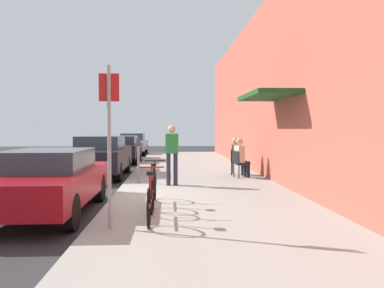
{
  "coord_description": "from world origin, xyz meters",
  "views": [
    {
      "loc": [
        1.36,
        -9.48,
        1.71
      ],
      "look_at": [
        2.27,
        6.62,
        1.1
      ],
      "focal_mm": 37.28,
      "sensor_mm": 36.0,
      "label": 1
    }
  ],
  "objects_px": {
    "parked_car_3": "(133,143)",
    "seated_patron_0": "(241,156)",
    "cafe_chair_0": "(239,162)",
    "pedestrian_standing": "(172,150)",
    "parked_car_2": "(121,148)",
    "seated_patron_1": "(237,155)",
    "bicycle_1": "(154,188)",
    "parked_car_0": "(47,180)",
    "parked_car_1": "(100,156)",
    "street_sign": "(109,133)",
    "cafe_chair_1": "(235,160)",
    "parking_meter": "(139,157)",
    "bicycle_0": "(150,201)"
  },
  "relations": [
    {
      "from": "parked_car_3",
      "to": "seated_patron_0",
      "type": "height_order",
      "value": "same"
    },
    {
      "from": "cafe_chair_0",
      "to": "pedestrian_standing",
      "type": "distance_m",
      "value": 2.8
    },
    {
      "from": "parked_car_2",
      "to": "seated_patron_1",
      "type": "bearing_deg",
      "value": -55.04
    },
    {
      "from": "bicycle_1",
      "to": "parked_car_0",
      "type": "bearing_deg",
      "value": -173.93
    },
    {
      "from": "parked_car_1",
      "to": "parked_car_2",
      "type": "relative_size",
      "value": 1.0
    },
    {
      "from": "parked_car_2",
      "to": "street_sign",
      "type": "bearing_deg",
      "value": -83.93
    },
    {
      "from": "cafe_chair_1",
      "to": "pedestrian_standing",
      "type": "bearing_deg",
      "value": -131.71
    },
    {
      "from": "street_sign",
      "to": "parked_car_2",
      "type": "bearing_deg",
      "value": 96.07
    },
    {
      "from": "parked_car_0",
      "to": "parking_meter",
      "type": "xyz_separation_m",
      "value": [
        1.55,
        3.63,
        0.2
      ]
    },
    {
      "from": "parked_car_2",
      "to": "seated_patron_0",
      "type": "xyz_separation_m",
      "value": [
        4.79,
        -7.65,
        0.1
      ]
    },
    {
      "from": "parked_car_2",
      "to": "street_sign",
      "type": "xyz_separation_m",
      "value": [
        1.5,
        -14.11,
        0.93
      ]
    },
    {
      "from": "street_sign",
      "to": "cafe_chair_0",
      "type": "bearing_deg",
      "value": 63.38
    },
    {
      "from": "seated_patron_0",
      "to": "bicycle_1",
      "type": "bearing_deg",
      "value": -120.48
    },
    {
      "from": "parked_car_1",
      "to": "bicycle_1",
      "type": "xyz_separation_m",
      "value": [
        2.13,
        -5.95,
        -0.28
      ]
    },
    {
      "from": "parked_car_0",
      "to": "parked_car_1",
      "type": "bearing_deg",
      "value": 90.0
    },
    {
      "from": "parked_car_1",
      "to": "seated_patron_1",
      "type": "distance_m",
      "value": 4.83
    },
    {
      "from": "parked_car_0",
      "to": "parked_car_1",
      "type": "distance_m",
      "value": 6.17
    },
    {
      "from": "parking_meter",
      "to": "seated_patron_0",
      "type": "height_order",
      "value": "parking_meter"
    },
    {
      "from": "cafe_chair_0",
      "to": "bicycle_1",
      "type": "bearing_deg",
      "value": -120.03
    },
    {
      "from": "bicycle_1",
      "to": "parked_car_1",
      "type": "bearing_deg",
      "value": 109.7
    },
    {
      "from": "parked_car_3",
      "to": "street_sign",
      "type": "xyz_separation_m",
      "value": [
        1.5,
        -20.48,
        0.91
      ]
    },
    {
      "from": "bicycle_0",
      "to": "seated_patron_0",
      "type": "relative_size",
      "value": 1.33
    },
    {
      "from": "bicycle_0",
      "to": "pedestrian_standing",
      "type": "xyz_separation_m",
      "value": [
        0.4,
        4.35,
        0.64
      ]
    },
    {
      "from": "parking_meter",
      "to": "bicycle_1",
      "type": "distance_m",
      "value": 3.48
    },
    {
      "from": "seated_patron_1",
      "to": "pedestrian_standing",
      "type": "height_order",
      "value": "pedestrian_standing"
    },
    {
      "from": "bicycle_0",
      "to": "cafe_chair_1",
      "type": "xyz_separation_m",
      "value": [
        2.6,
        6.82,
        0.14
      ]
    },
    {
      "from": "seated_patron_0",
      "to": "seated_patron_1",
      "type": "bearing_deg",
      "value": 90.02
    },
    {
      "from": "bicycle_0",
      "to": "bicycle_1",
      "type": "xyz_separation_m",
      "value": [
        0.0,
        1.49,
        0.0
      ]
    },
    {
      "from": "parked_car_2",
      "to": "pedestrian_standing",
      "type": "distance_m",
      "value": 9.66
    },
    {
      "from": "parked_car_1",
      "to": "seated_patron_0",
      "type": "distance_m",
      "value": 5.0
    },
    {
      "from": "parked_car_0",
      "to": "bicycle_0",
      "type": "relative_size",
      "value": 2.57
    },
    {
      "from": "parked_car_2",
      "to": "bicycle_1",
      "type": "relative_size",
      "value": 2.57
    },
    {
      "from": "parked_car_0",
      "to": "bicycle_0",
      "type": "height_order",
      "value": "parked_car_0"
    },
    {
      "from": "cafe_chair_0",
      "to": "pedestrian_standing",
      "type": "xyz_separation_m",
      "value": [
        -2.21,
        -1.65,
        0.5
      ]
    },
    {
      "from": "parked_car_0",
      "to": "cafe_chair_0",
      "type": "height_order",
      "value": "parked_car_0"
    },
    {
      "from": "street_sign",
      "to": "cafe_chair_0",
      "type": "distance_m",
      "value": 7.28
    },
    {
      "from": "parked_car_0",
      "to": "parked_car_3",
      "type": "height_order",
      "value": "parked_car_3"
    },
    {
      "from": "parked_car_3",
      "to": "parking_meter",
      "type": "bearing_deg",
      "value": -84.15
    },
    {
      "from": "parked_car_3",
      "to": "parking_meter",
      "type": "height_order",
      "value": "parking_meter"
    },
    {
      "from": "seated_patron_1",
      "to": "cafe_chair_0",
      "type": "bearing_deg",
      "value": -94.04
    },
    {
      "from": "parked_car_1",
      "to": "bicycle_0",
      "type": "bearing_deg",
      "value": -74.05
    },
    {
      "from": "street_sign",
      "to": "seated_patron_0",
      "type": "height_order",
      "value": "street_sign"
    },
    {
      "from": "parked_car_0",
      "to": "bicycle_1",
      "type": "height_order",
      "value": "parked_car_0"
    },
    {
      "from": "seated_patron_1",
      "to": "pedestrian_standing",
      "type": "relative_size",
      "value": 0.76
    },
    {
      "from": "bicycle_1",
      "to": "cafe_chair_1",
      "type": "xyz_separation_m",
      "value": [
        2.6,
        5.33,
        0.14
      ]
    },
    {
      "from": "parking_meter",
      "to": "bicycle_1",
      "type": "height_order",
      "value": "parking_meter"
    },
    {
      "from": "bicycle_0",
      "to": "cafe_chair_0",
      "type": "distance_m",
      "value": 6.54
    },
    {
      "from": "street_sign",
      "to": "seated_patron_0",
      "type": "bearing_deg",
      "value": 63.03
    },
    {
      "from": "bicycle_0",
      "to": "seated_patron_0",
      "type": "xyz_separation_m",
      "value": [
        2.66,
        6.01,
        0.34
      ]
    },
    {
      "from": "parking_meter",
      "to": "cafe_chair_1",
      "type": "relative_size",
      "value": 1.52
    }
  ]
}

